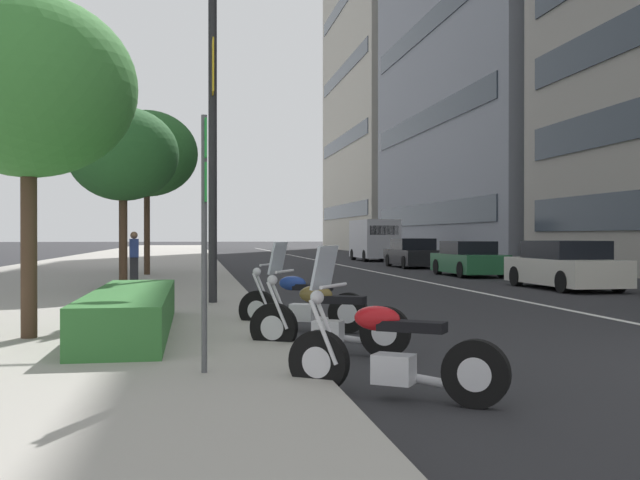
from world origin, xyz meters
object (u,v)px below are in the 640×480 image
at_px(motorcycle_second_in_row, 389,354).
at_px(car_mid_block_traffic, 469,260).
at_px(street_tree_mid_sidewalk, 123,154).
at_px(car_lead_in_lane, 565,266).
at_px(street_tree_far_plaza, 147,154).
at_px(motorcycle_far_end_row, 301,306).
at_px(delivery_van_ahead, 374,239).
at_px(car_far_down_avenue, 413,254).
at_px(parking_sign_by_curb, 205,212).
at_px(street_lamp_with_banners, 227,73).
at_px(motorcycle_mid_row, 325,321).
at_px(pedestrian_on_plaza, 134,258).
at_px(street_tree_near_plaza_corner, 29,87).

relative_size(motorcycle_second_in_row, car_mid_block_traffic, 0.45).
xyz_separation_m(car_mid_block_traffic, street_tree_mid_sidewalk, (-7.60, 12.40, 3.07)).
relative_size(car_lead_in_lane, street_tree_far_plaza, 0.74).
xyz_separation_m(motorcycle_second_in_row, motorcycle_far_end_row, (5.20, 0.11, -0.02)).
relative_size(car_lead_in_lane, street_tree_mid_sidewalk, 0.92).
xyz_separation_m(car_mid_block_traffic, delivery_van_ahead, (17.88, -0.56, 0.73)).
relative_size(car_far_down_avenue, street_tree_mid_sidewalk, 0.97).
height_order(car_mid_block_traffic, delivery_van_ahead, delivery_van_ahead).
height_order(motorcycle_far_end_row, car_mid_block_traffic, car_mid_block_traffic).
relative_size(motorcycle_second_in_row, parking_sign_by_curb, 0.71).
distance_m(car_far_down_avenue, street_lamp_with_banners, 22.50).
bearing_deg(motorcycle_second_in_row, motorcycle_mid_row, -52.91).
height_order(motorcycle_second_in_row, delivery_van_ahead, delivery_van_ahead).
bearing_deg(street_lamp_with_banners, pedestrian_on_plaza, 20.57).
relative_size(motorcycle_far_end_row, car_mid_block_traffic, 0.49).
height_order(car_far_down_avenue, street_tree_near_plaza_corner, street_tree_near_plaza_corner).
bearing_deg(car_far_down_avenue, motorcycle_mid_row, 161.41).
xyz_separation_m(motorcycle_mid_row, car_lead_in_lane, (10.78, -9.05, 0.23)).
bearing_deg(motorcycle_second_in_row, delivery_van_ahead, -69.28).
bearing_deg(pedestrian_on_plaza, street_tree_mid_sidewalk, -97.91).
xyz_separation_m(car_mid_block_traffic, street_lamp_with_banners, (-11.74, 9.88, 4.40)).
xyz_separation_m(car_lead_in_lane, street_tree_mid_sidewalk, (-0.30, 12.60, 3.03)).
distance_m(motorcycle_second_in_row, motorcycle_mid_row, 2.77).
bearing_deg(pedestrian_on_plaza, car_mid_block_traffic, 17.53).
distance_m(street_lamp_with_banners, pedestrian_on_plaza, 8.06).
bearing_deg(street_tree_far_plaza, pedestrian_on_plaza, 179.70).
distance_m(car_lead_in_lane, street_tree_mid_sidewalk, 12.96).
height_order(car_lead_in_lane, car_far_down_avenue, car_far_down_avenue).
bearing_deg(delivery_van_ahead, car_lead_in_lane, 178.67).
bearing_deg(pedestrian_on_plaza, street_tree_near_plaza_corner, -98.15).
xyz_separation_m(motorcycle_mid_row, motorcycle_far_end_row, (2.44, -0.03, -0.02)).
height_order(motorcycle_far_end_row, street_tree_near_plaza_corner, street_tree_near_plaza_corner).
bearing_deg(street_tree_mid_sidewalk, street_tree_far_plaza, -0.89).
height_order(motorcycle_mid_row, street_lamp_with_banners, street_lamp_with_banners).
bearing_deg(street_lamp_with_banners, parking_sign_by_curb, 176.01).
xyz_separation_m(motorcycle_mid_row, street_lamp_with_banners, (6.34, 1.02, 4.60)).
distance_m(motorcycle_mid_row, delivery_van_ahead, 37.19).
distance_m(car_mid_block_traffic, pedestrian_on_plaza, 13.39).
height_order(car_mid_block_traffic, street_tree_mid_sidewalk, street_tree_mid_sidewalk).
bearing_deg(delivery_van_ahead, car_far_down_avenue, 177.06).
relative_size(car_far_down_avenue, street_tree_far_plaza, 0.78).
xyz_separation_m(motorcycle_far_end_row, street_lamp_with_banners, (3.90, 1.04, 4.62)).
height_order(car_lead_in_lane, parking_sign_by_curb, parking_sign_by_curb).
bearing_deg(motorcycle_mid_row, car_mid_block_traffic, -87.44).
relative_size(parking_sign_by_curb, street_tree_mid_sidewalk, 0.56).
bearing_deg(street_lamp_with_banners, delivery_van_ahead, -19.42).
distance_m(car_lead_in_lane, parking_sign_by_curb, 16.58).
bearing_deg(car_mid_block_traffic, delivery_van_ahead, -2.18).
relative_size(car_mid_block_traffic, delivery_van_ahead, 0.83).
height_order(motorcycle_second_in_row, car_mid_block_traffic, motorcycle_second_in_row).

